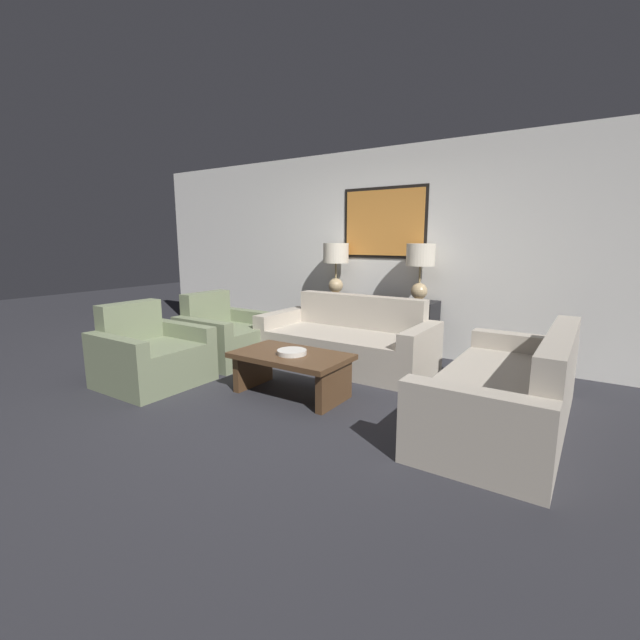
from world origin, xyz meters
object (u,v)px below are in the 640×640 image
armchair_near_camera (151,357)px  armchair_near_back_wall (225,338)px  couch_by_side (508,394)px  decorative_bowl (292,352)px  table_lamp_left (336,260)px  table_lamp_right (420,263)px  coffee_table (291,365)px  couch_by_back_wall (347,343)px  console_table (374,325)px

armchair_near_camera → armchair_near_back_wall: bearing=90.0°
couch_by_side → decorative_bowl: 1.90m
armchair_near_back_wall → armchair_near_camera: bearing=-90.0°
armchair_near_back_wall → armchair_near_camera: same height
table_lamp_left → table_lamp_right: size_ratio=1.00×
coffee_table → armchair_near_back_wall: 1.53m
armchair_near_back_wall → decorative_bowl: bearing=-20.7°
table_lamp_left → armchair_near_camera: bearing=-108.2°
armchair_near_camera → coffee_table: bearing=20.3°
couch_by_back_wall → decorative_bowl: (0.07, -1.17, 0.16)m
couch_by_side → armchair_near_back_wall: 3.32m
table_lamp_left → couch_by_back_wall: size_ratio=0.34×
console_table → couch_by_side: size_ratio=0.80×
couch_by_back_wall → armchair_near_back_wall: size_ratio=2.15×
table_lamp_right → couch_by_back_wall: size_ratio=0.34×
table_lamp_left → decorative_bowl: table_lamp_left is taller
table_lamp_right → coffee_table: (-0.56, -1.88, -0.90)m
couch_by_side → armchair_near_camera: (-3.31, -0.91, 0.01)m
armchair_near_back_wall → coffee_table: bearing=-20.3°
armchair_near_back_wall → couch_by_back_wall: bearing=24.1°
table_lamp_right → coffee_table: size_ratio=0.63×
table_lamp_right → armchair_near_back_wall: table_lamp_right is taller
console_table → armchair_near_camera: bearing=-120.0°
couch_by_side → armchair_near_camera: armchair_near_camera is taller
armchair_near_back_wall → couch_by_side: bearing=-2.6°
table_lamp_right → decorative_bowl: bearing=-105.6°
table_lamp_left → couch_by_side: bearing=-30.7°
armchair_near_back_wall → console_table: bearing=44.1°
console_table → coffee_table: 1.88m
coffee_table → console_table: bearing=91.3°
couch_by_back_wall → armchair_near_camera: armchair_near_camera is taller
console_table → table_lamp_left: (-0.60, -0.00, 0.84)m
couch_by_side → coffee_table: 1.92m
couch_by_side → coffee_table: couch_by_side is taller
table_lamp_right → armchair_near_back_wall: size_ratio=0.74×
coffee_table → table_lamp_left: bearing=108.9°
table_lamp_left → armchair_near_back_wall: (-0.79, -1.35, -0.92)m
console_table → table_lamp_left: table_lamp_left is taller
coffee_table → couch_by_side: bearing=11.4°
console_table → table_lamp_right: 1.03m
table_lamp_left → coffee_table: size_ratio=0.63×
table_lamp_left → coffee_table: 2.18m
decorative_bowl → armchair_near_back_wall: (-1.46, 0.55, -0.15)m
table_lamp_right → console_table: bearing=180.0°
decorative_bowl → table_lamp_left: bearing=109.4°
armchair_near_camera → couch_by_back_wall: bearing=50.4°
console_table → armchair_near_back_wall: bearing=-135.9°
couch_by_side → decorative_bowl: couch_by_side is taller
couch_by_back_wall → decorative_bowl: couch_by_back_wall is taller
coffee_table → armchair_near_back_wall: size_ratio=1.16×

